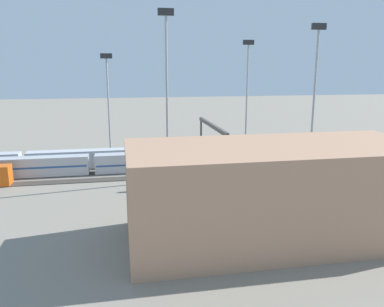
% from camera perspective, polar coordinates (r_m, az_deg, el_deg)
% --- Properties ---
extents(ground_plane, '(400.00, 400.00, 0.00)m').
position_cam_1_polar(ground_plane, '(85.80, -2.47, -1.55)').
color(ground_plane, gray).
extents(track_bed_0, '(140.00, 2.80, 0.12)m').
position_cam_1_polar(track_bed_0, '(95.42, -3.33, -0.07)').
color(track_bed_0, '#4C443D').
rests_on(track_bed_0, ground_plane).
extents(track_bed_1, '(140.00, 2.80, 0.12)m').
position_cam_1_polar(track_bed_1, '(90.59, -2.93, -0.75)').
color(track_bed_1, '#3D3833').
rests_on(track_bed_1, ground_plane).
extents(track_bed_2, '(140.00, 2.80, 0.12)m').
position_cam_1_polar(track_bed_2, '(85.78, -2.47, -1.51)').
color(track_bed_2, '#4C443D').
rests_on(track_bed_2, ground_plane).
extents(track_bed_3, '(140.00, 2.80, 0.12)m').
position_cam_1_polar(track_bed_3, '(80.99, -1.97, -2.36)').
color(track_bed_3, '#3D3833').
rests_on(track_bed_3, ground_plane).
extents(track_bed_4, '(140.00, 2.80, 0.12)m').
position_cam_1_polar(track_bed_4, '(76.23, -1.40, -3.32)').
color(track_bed_4, '#3D3833').
rests_on(track_bed_4, ground_plane).
extents(train_on_track_3, '(71.40, 3.06, 3.80)m').
position_cam_1_polar(train_on_track_3, '(79.88, -6.04, -1.20)').
color(train_on_track_3, '#B7BABF').
rests_on(train_on_track_3, ground_plane).
extents(train_on_track_2, '(119.80, 3.00, 3.80)m').
position_cam_1_polar(train_on_track_2, '(86.02, 0.37, -0.12)').
color(train_on_track_2, silver).
rests_on(train_on_track_2, ground_plane).
extents(light_mast_0, '(2.80, 0.70, 28.00)m').
position_cam_1_polar(light_mast_0, '(101.65, 8.26, 10.68)').
color(light_mast_0, '#9EA0A5').
rests_on(light_mast_0, ground_plane).
extents(light_mast_1, '(2.80, 0.70, 29.35)m').
position_cam_1_polar(light_mast_1, '(79.68, 17.93, 10.23)').
color(light_mast_1, '#9EA0A5').
rests_on(light_mast_1, ground_plane).
extents(light_mast_2, '(2.80, 0.70, 24.45)m').
position_cam_1_polar(light_mast_2, '(96.26, -12.46, 9.26)').
color(light_mast_2, '#9EA0A5').
rests_on(light_mast_2, ground_plane).
extents(light_mast_3, '(2.80, 0.70, 31.14)m').
position_cam_1_polar(light_mast_3, '(69.98, -3.80, 11.34)').
color(light_mast_3, '#9EA0A5').
rests_on(light_mast_3, ground_plane).
extents(signal_gantry, '(0.70, 25.00, 8.80)m').
position_cam_1_polar(signal_gantry, '(85.85, 3.04, 3.51)').
color(signal_gantry, '#4C4742').
rests_on(signal_gantry, ground_plane).
extents(maintenance_shed, '(36.68, 15.63, 11.95)m').
position_cam_1_polar(maintenance_shed, '(48.83, 12.49, -5.62)').
color(maintenance_shed, tan).
rests_on(maintenance_shed, ground_plane).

